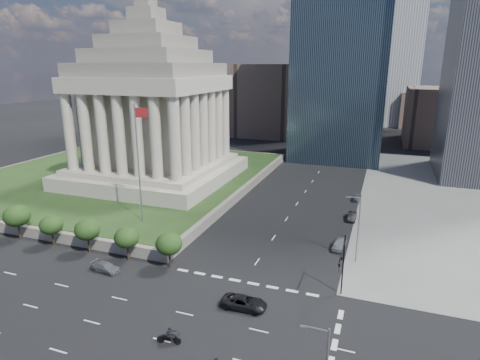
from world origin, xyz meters
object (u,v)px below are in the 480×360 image
at_px(suv_grey, 106,267).
at_px(parked_sedan_near, 339,244).
at_px(traffic_signal_ne, 342,262).
at_px(motorcycle_trail, 169,335).
at_px(war_memorial, 151,94).
at_px(parked_sedan_mid, 352,217).
at_px(parked_sedan_far, 357,198).
at_px(street_lamp_north, 357,225).
at_px(flagpole, 139,157).
at_px(pickup_truck, 244,303).

height_order(suv_grey, parked_sedan_near, parked_sedan_near).
xyz_separation_m(traffic_signal_ne, motorcycle_trail, (-15.55, -13.87, -4.27)).
bearing_deg(traffic_signal_ne, war_memorial, 143.58).
bearing_deg(suv_grey, parked_sedan_mid, -38.18).
bearing_deg(motorcycle_trail, suv_grey, 135.55).
xyz_separation_m(suv_grey, parked_sedan_mid, (30.44, 31.61, 0.05)).
bearing_deg(parked_sedan_far, parked_sedan_near, -88.36).
height_order(street_lamp_north, motorcycle_trail, street_lamp_north).
bearing_deg(war_memorial, flagpole, -63.11).
relative_size(parked_sedan_mid, parked_sedan_far, 1.11).
bearing_deg(motorcycle_trail, parked_sedan_far, 63.25).
bearing_deg(flagpole, motorcycle_trail, -52.17).
bearing_deg(parked_sedan_mid, street_lamp_north, -83.21).
relative_size(traffic_signal_ne, pickup_truck, 1.48).
bearing_deg(parked_sedan_near, traffic_signal_ne, -78.52).
distance_m(suv_grey, parked_sedan_near, 34.95).
distance_m(war_memorial, parked_sedan_far, 50.32).
relative_size(flagpole, pickup_truck, 3.71).
xyz_separation_m(flagpole, parked_sedan_far, (33.33, 29.55, -12.47)).
height_order(flagpole, suv_grey, flagpole).
height_order(suv_grey, parked_sedan_far, parked_sedan_far).
bearing_deg(war_memorial, traffic_signal_ne, -36.42).
height_order(parked_sedan_mid, parked_sedan_far, parked_sedan_mid).
distance_m(parked_sedan_near, parked_sedan_far, 24.97).
distance_m(war_memorial, traffic_signal_ne, 60.00).
xyz_separation_m(suv_grey, parked_sedan_far, (30.44, 43.47, 0.00)).
xyz_separation_m(pickup_truck, motorcycle_trail, (-5.18, -8.58, 0.23)).
distance_m(pickup_truck, parked_sedan_far, 46.11).
bearing_deg(pickup_truck, suv_grey, 83.16).
bearing_deg(traffic_signal_ne, pickup_truck, -152.97).
height_order(flagpole, parked_sedan_mid, flagpole).
height_order(suv_grey, parked_sedan_mid, parked_sedan_mid).
xyz_separation_m(parked_sedan_far, motorcycle_trail, (-14.55, -53.73, 0.34)).
relative_size(war_memorial, parked_sedan_mid, 9.39).
relative_size(flagpole, motorcycle_trail, 7.63).
bearing_deg(traffic_signal_ne, street_lamp_north, 85.81).
bearing_deg(parked_sedan_far, traffic_signal_ne, -85.10).
bearing_deg(parked_sedan_far, street_lamp_north, -82.87).
bearing_deg(parked_sedan_mid, suv_grey, -133.38).
height_order(parked_sedan_near, motorcycle_trail, motorcycle_trail).
relative_size(street_lamp_north, suv_grey, 2.28).
height_order(pickup_truck, suv_grey, pickup_truck).
relative_size(traffic_signal_ne, suv_grey, 1.83).
bearing_deg(parked_sedan_far, pickup_truck, -98.27).
bearing_deg(pickup_truck, parked_sedan_far, -14.02).
height_order(pickup_truck, motorcycle_trail, motorcycle_trail).
distance_m(suv_grey, parked_sedan_mid, 43.88).
bearing_deg(pickup_truck, parked_sedan_mid, -18.02).
height_order(war_memorial, street_lamp_north, war_memorial).
bearing_deg(pickup_truck, war_memorial, 40.09).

